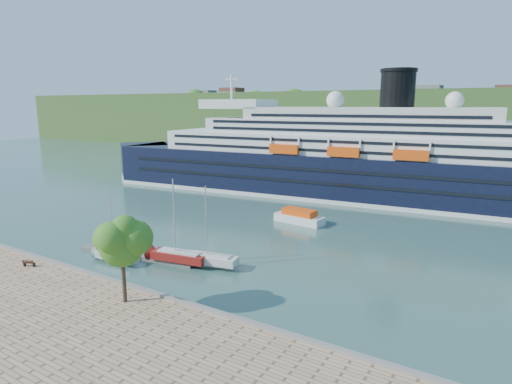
% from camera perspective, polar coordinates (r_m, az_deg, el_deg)
% --- Properties ---
extents(ground, '(400.00, 400.00, 0.00)m').
position_cam_1_polar(ground, '(51.73, -21.76, -10.87)').
color(ground, '#31584E').
rests_on(ground, ground).
extents(far_hillside, '(400.00, 50.00, 24.00)m').
position_cam_1_polar(far_hillside, '(177.44, 18.92, 8.70)').
color(far_hillside, '#325020').
rests_on(far_hillside, ground).
extents(quay_coping, '(220.00, 0.50, 0.30)m').
position_cam_1_polar(quay_coping, '(51.21, -22.03, -9.74)').
color(quay_coping, slate).
rests_on(quay_coping, promenade).
extents(cruise_ship, '(115.87, 27.79, 25.78)m').
position_cam_1_polar(cruise_ship, '(90.70, 10.37, 7.51)').
color(cruise_ship, black).
rests_on(cruise_ship, ground).
extents(park_bench, '(1.47, 1.08, 0.87)m').
position_cam_1_polar(park_bench, '(55.47, -28.00, -8.32)').
color(park_bench, '#482514').
rests_on(park_bench, promenade).
extents(promenade_tree, '(5.50, 5.50, 9.10)m').
position_cam_1_polar(promenade_tree, '(41.22, -17.40, -8.05)').
color(promenade_tree, '#32661A').
rests_on(promenade_tree, promenade).
extents(floating_pontoon, '(17.28, 4.43, 0.38)m').
position_cam_1_polar(floating_pontoon, '(57.30, -15.57, -8.05)').
color(floating_pontoon, slate).
rests_on(floating_pontoon, ground).
extents(sailboat_white_near, '(6.32, 2.15, 8.03)m').
position_cam_1_polar(sailboat_white_near, '(54.53, -18.32, -5.00)').
color(sailboat_white_near, silver).
rests_on(sailboat_white_near, ground).
extents(sailboat_red, '(8.04, 3.48, 10.05)m').
position_cam_1_polar(sailboat_red, '(51.83, -10.32, -4.28)').
color(sailboat_red, maroon).
rests_on(sailboat_red, ground).
extents(sailboat_white_far, '(7.51, 3.35, 9.37)m').
position_cam_1_polar(sailboat_white_far, '(50.60, -6.14, -4.95)').
color(sailboat_white_far, silver).
rests_on(sailboat_white_far, ground).
extents(tender_launch, '(8.66, 3.88, 2.31)m').
position_cam_1_polar(tender_launch, '(70.31, 5.79, -3.20)').
color(tender_launch, '#EE4B0E').
rests_on(tender_launch, ground).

